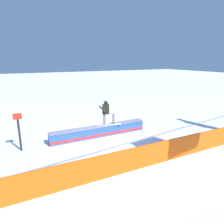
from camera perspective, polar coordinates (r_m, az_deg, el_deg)
name	(u,v)px	position (r m, az deg, el deg)	size (l,w,h in m)	color
ground_plane	(100,136)	(12.00, -3.55, -6.87)	(120.00, 120.00, 0.00)	white
grind_box	(100,132)	(11.89, -3.57, -5.56)	(5.83, 0.58, 0.64)	blue
snowboarder	(107,112)	(11.79, -1.53, 0.09)	(1.45, 0.82, 1.45)	silver
safety_fence	(139,158)	(8.54, 7.79, -12.75)	(13.44, 0.06, 1.00)	#F05D10
trail_marker	(19,131)	(10.82, -24.92, -4.93)	(0.40, 0.10, 1.92)	#262628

